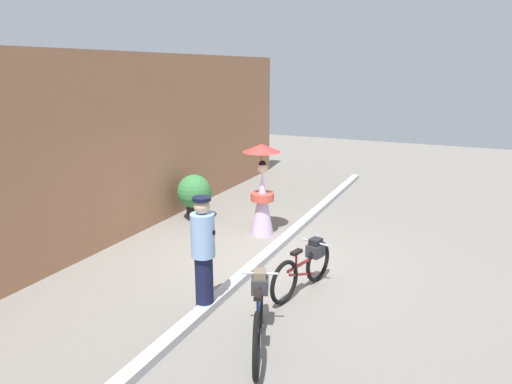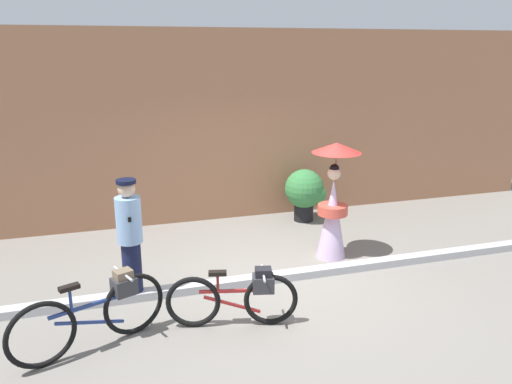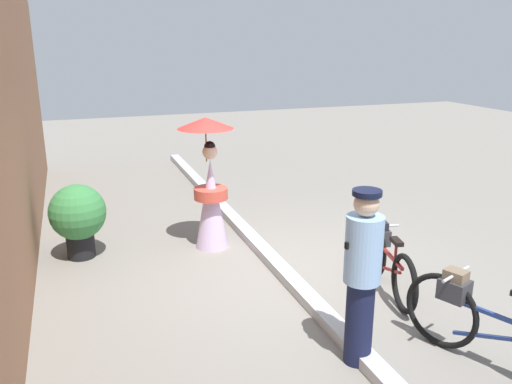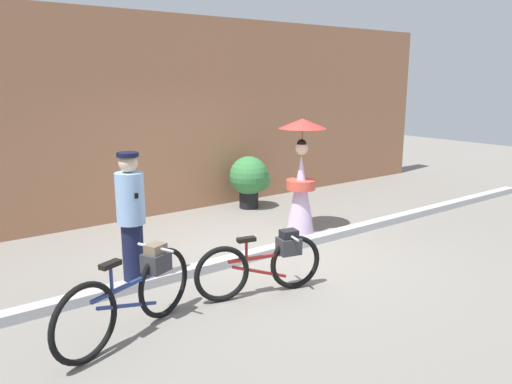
# 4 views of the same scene
# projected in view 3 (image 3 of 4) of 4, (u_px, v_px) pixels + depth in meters

# --- Properties ---
(ground_plane) EXTENTS (30.00, 30.00, 0.00)m
(ground_plane) POSITION_uv_depth(u_px,v_px,m) (278.00, 270.00, 6.92)
(ground_plane) COLOR gray
(sidewalk_curb) EXTENTS (14.00, 0.20, 0.12)m
(sidewalk_curb) POSITION_uv_depth(u_px,v_px,m) (278.00, 266.00, 6.91)
(sidewalk_curb) COLOR #B2B2B7
(sidewalk_curb) RESTS_ON ground_plane
(bicycle_near_officer) EXTENTS (1.73, 0.77, 0.86)m
(bicycle_near_officer) POSITION_uv_depth(u_px,v_px,m) (488.00, 323.00, 4.78)
(bicycle_near_officer) COLOR black
(bicycle_near_officer) RESTS_ON ground_plane
(bicycle_far_side) EXTENTS (1.61, 0.54, 0.76)m
(bicycle_far_side) POSITION_uv_depth(u_px,v_px,m) (387.00, 258.00, 6.31)
(bicycle_far_side) COLOR black
(bicycle_far_side) RESTS_ON ground_plane
(person_officer) EXTENTS (0.34, 0.38, 1.70)m
(person_officer) POSITION_uv_depth(u_px,v_px,m) (362.00, 274.00, 4.72)
(person_officer) COLOR #141938
(person_officer) RESTS_ON ground_plane
(person_with_parasol) EXTENTS (0.79, 0.79, 1.91)m
(person_with_parasol) POSITION_uv_depth(u_px,v_px,m) (210.00, 184.00, 7.45)
(person_with_parasol) COLOR silver
(person_with_parasol) RESTS_ON ground_plane
(potted_plant_by_door) EXTENTS (0.79, 0.77, 1.05)m
(potted_plant_by_door) POSITION_uv_depth(u_px,v_px,m) (79.00, 215.00, 7.21)
(potted_plant_by_door) COLOR black
(potted_plant_by_door) RESTS_ON ground_plane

